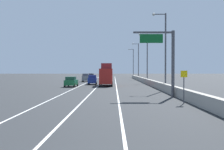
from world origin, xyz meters
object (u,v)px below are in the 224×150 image
at_px(lamp_post_right_third, 146,55).
at_px(car_black_3, 91,76).
at_px(speed_advisory_sign, 184,84).
at_px(car_green_4, 71,82).
at_px(lamp_post_right_fourth, 138,59).
at_px(car_white_0, 109,76).
at_px(lamp_post_right_fifth, 133,61).
at_px(car_gray_2, 86,78).
at_px(car_blue_1, 92,80).
at_px(overhead_sign_gantry, 166,55).
at_px(lamp_post_right_second, 164,47).
at_px(box_truck, 106,75).

height_order(lamp_post_right_third, car_black_3, lamp_post_right_third).
xyz_separation_m(speed_advisory_sign, car_green_4, (-14.15, 25.01, -0.84)).
xyz_separation_m(speed_advisory_sign, lamp_post_right_third, (1.18, 39.45, 4.79)).
bearing_deg(lamp_post_right_fourth, speed_advisory_sign, -91.11).
distance_m(lamp_post_right_fourth, car_white_0, 10.84).
relative_size(lamp_post_right_fifth, car_gray_2, 2.70).
xyz_separation_m(car_white_0, car_black_3, (-6.03, 2.12, -0.04)).
distance_m(lamp_post_right_fifth, car_blue_1, 54.61).
height_order(lamp_post_right_third, car_blue_1, lamp_post_right_third).
xyz_separation_m(lamp_post_right_third, lamp_post_right_fourth, (0.03, 23.36, 0.00)).
height_order(speed_advisory_sign, lamp_post_right_fifth, lamp_post_right_fifth).
xyz_separation_m(speed_advisory_sign, car_white_0, (-7.89, 64.69, -0.78)).
height_order(overhead_sign_gantry, car_green_4, overhead_sign_gantry).
height_order(lamp_post_right_fourth, car_white_0, lamp_post_right_fourth).
bearing_deg(car_green_4, car_black_3, 89.68).
height_order(lamp_post_right_second, box_truck, lamp_post_right_second).
height_order(lamp_post_right_second, car_gray_2, lamp_post_right_second).
distance_m(lamp_post_right_fifth, car_gray_2, 42.73).
xyz_separation_m(lamp_post_right_fifth, car_green_4, (-15.36, -61.17, -5.63)).
xyz_separation_m(lamp_post_right_fourth, car_blue_1, (-12.13, -29.59, -5.55)).
xyz_separation_m(overhead_sign_gantry, speed_advisory_sign, (0.44, -6.05, -2.96)).
distance_m(speed_advisory_sign, lamp_post_right_fifth, 86.31).
xyz_separation_m(lamp_post_right_second, box_truck, (-8.94, 12.59, -4.53)).
xyz_separation_m(speed_advisory_sign, car_black_3, (-13.92, 66.81, -0.81)).
bearing_deg(car_green_4, lamp_post_right_fourth, 67.88).
distance_m(lamp_post_right_fourth, car_gray_2, 22.75).
bearing_deg(lamp_post_right_third, lamp_post_right_second, -90.23).
bearing_deg(speed_advisory_sign, lamp_post_right_fourth, 88.89).
bearing_deg(lamp_post_right_fifth, lamp_post_right_third, -90.03).
bearing_deg(car_green_4, overhead_sign_gantry, -54.12).
height_order(lamp_post_right_third, car_green_4, lamp_post_right_third).
bearing_deg(car_gray_2, lamp_post_right_third, -25.39).
height_order(lamp_post_right_third, box_truck, lamp_post_right_third).
bearing_deg(lamp_post_right_third, car_green_4, -136.72).
bearing_deg(lamp_post_right_third, car_gray_2, 154.61).
height_order(car_white_0, car_black_3, car_white_0).
bearing_deg(lamp_post_right_third, speed_advisory_sign, -91.71).
relative_size(speed_advisory_sign, car_blue_1, 0.66).
relative_size(lamp_post_right_fourth, car_green_4, 2.63).
xyz_separation_m(car_gray_2, box_truck, (5.81, -17.82, 0.96)).
relative_size(lamp_post_right_second, car_gray_2, 2.70).
bearing_deg(lamp_post_right_fourth, car_green_4, -112.12).
relative_size(overhead_sign_gantry, lamp_post_right_third, 0.65).
xyz_separation_m(car_white_0, box_truck, (0.04, -36.02, 1.04)).
distance_m(overhead_sign_gantry, lamp_post_right_fourth, 56.81).
height_order(lamp_post_right_third, lamp_post_right_fifth, same).
distance_m(speed_advisory_sign, lamp_post_right_second, 16.82).
height_order(car_white_0, car_blue_1, car_blue_1).
xyz_separation_m(overhead_sign_gantry, lamp_post_right_fourth, (1.66, 56.76, 1.83)).
distance_m(lamp_post_right_fourth, car_green_4, 41.19).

